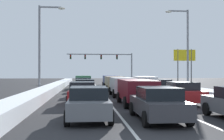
{
  "coord_description": "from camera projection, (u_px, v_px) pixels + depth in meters",
  "views": [
    {
      "loc": [
        -3.43,
        -5.98,
        2.19
      ],
      "look_at": [
        0.89,
        38.15,
        2.5
      ],
      "focal_mm": 44.36,
      "sensor_mm": 36.0,
      "label": 1
    }
  ],
  "objects": [
    {
      "name": "sedan_black_left_lane_third",
      "position": [
        85.0,
        87.0,
        25.54
      ],
      "size": [
        2.0,
        4.5,
        1.51
      ],
      "color": "black",
      "rests_on": "ground"
    },
    {
      "name": "suv_tan_center_lane_fourth",
      "position": [
        115.0,
        82.0,
        32.08
      ],
      "size": [
        2.16,
        4.9,
        1.67
      ],
      "color": "#937F60",
      "rests_on": "ground"
    },
    {
      "name": "traffic_light_gantry",
      "position": [
        107.0,
        59.0,
        59.07
      ],
      "size": [
        14.0,
        0.47,
        6.2
      ],
      "color": "slate",
      "rests_on": "ground"
    },
    {
      "name": "suv_maroon_center_lane_second",
      "position": [
        137.0,
        90.0,
        18.21
      ],
      "size": [
        2.16,
        4.9,
        1.67
      ],
      "color": "maroon",
      "rests_on": "ground"
    },
    {
      "name": "roadside_sign_right",
      "position": [
        185.0,
        59.0,
        39.8
      ],
      "size": [
        3.2,
        0.16,
        5.5
      ],
      "color": "#59595B",
      "rests_on": "ground"
    },
    {
      "name": "snow_bank_right_shoulder",
      "position": [
        172.0,
        87.0,
        33.28
      ],
      "size": [
        1.85,
        58.2,
        0.66
      ],
      "primitive_type": "cube",
      "color": "white",
      "rests_on": "ground"
    },
    {
      "name": "lane_stripe_between_right_lane_and_center_lane",
      "position": [
        128.0,
        90.0,
        32.76
      ],
      "size": [
        0.14,
        58.2,
        0.01
      ],
      "primitive_type": "cube",
      "color": "silver",
      "rests_on": "ground"
    },
    {
      "name": "sedan_charcoal_center_lane_nearest",
      "position": [
        158.0,
        103.0,
        12.48
      ],
      "size": [
        2.0,
        4.5,
        1.51
      ],
      "color": "#38383D",
      "rests_on": "ground"
    },
    {
      "name": "sedan_green_right_lane_fifth",
      "position": [
        135.0,
        82.0,
        37.64
      ],
      "size": [
        2.0,
        4.5,
        1.51
      ],
      "color": "#1E5633",
      "rests_on": "ground"
    },
    {
      "name": "suv_navy_center_lane_fifth",
      "position": [
        111.0,
        80.0,
        38.73
      ],
      "size": [
        2.16,
        4.9,
        1.67
      ],
      "color": "navy",
      "rests_on": "ground"
    },
    {
      "name": "suv_silver_center_lane_third",
      "position": [
        123.0,
        85.0,
        24.96
      ],
      "size": [
        2.16,
        4.9,
        1.67
      ],
      "color": "#B7BABF",
      "rests_on": "ground"
    },
    {
      "name": "ground_plane",
      "position": [
        120.0,
        94.0,
        27.33
      ],
      "size": [
        137.56,
        137.56,
        0.0
      ],
      "primitive_type": "plane",
      "color": "#28282B"
    },
    {
      "name": "snow_bank_left_shoulder",
      "position": [
        54.0,
        88.0,
        31.92
      ],
      "size": [
        1.55,
        58.2,
        0.76
      ],
      "primitive_type": "cube",
      "color": "white",
      "rests_on": "ground"
    },
    {
      "name": "lane_stripe_between_center_lane_and_left_lane",
      "position": [
        100.0,
        91.0,
        32.43
      ],
      "size": [
        0.14,
        58.2,
        0.01
      ],
      "primitive_type": "cube",
      "color": "silver",
      "rests_on": "ground"
    },
    {
      "name": "sedan_red_right_lane_second",
      "position": [
        182.0,
        93.0,
        18.94
      ],
      "size": [
        2.0,
        4.5,
        1.51
      ],
      "color": "maroon",
      "rests_on": "ground"
    },
    {
      "name": "suv_green_left_lane_fifth",
      "position": [
        83.0,
        81.0,
        37.27
      ],
      "size": [
        2.16,
        4.9,
        1.67
      ],
      "color": "#1E5633",
      "rests_on": "ground"
    },
    {
      "name": "suv_white_right_lane_fourth",
      "position": [
        144.0,
        82.0,
        31.44
      ],
      "size": [
        2.16,
        4.9,
        1.67
      ],
      "color": "silver",
      "rests_on": "ground"
    },
    {
      "name": "sedan_gray_left_lane_nearest",
      "position": [
        89.0,
        103.0,
        12.75
      ],
      "size": [
        2.0,
        4.5,
        1.51
      ],
      "color": "slate",
      "rests_on": "ground"
    },
    {
      "name": "sedan_white_left_lane_fourth",
      "position": [
        83.0,
        85.0,
        31.19
      ],
      "size": [
        2.0,
        4.5,
        1.51
      ],
      "color": "silver",
      "rests_on": "ground"
    },
    {
      "name": "street_lamp_left_mid",
      "position": [
        43.0,
        41.0,
        27.81
      ],
      "size": [
        2.66,
        0.36,
        8.89
      ],
      "color": "gray",
      "rests_on": "ground"
    },
    {
      "name": "sedan_red_left_lane_second",
      "position": [
        82.0,
        93.0,
        19.15
      ],
      "size": [
        2.0,
        4.5,
        1.51
      ],
      "color": "maroon",
      "rests_on": "ground"
    },
    {
      "name": "sedan_black_right_lane_third",
      "position": [
        160.0,
        87.0,
        25.5
      ],
      "size": [
        2.0,
        4.5,
        1.51
      ],
      "color": "black",
      "rests_on": "ground"
    },
    {
      "name": "street_lamp_right_mid",
      "position": [
        185.0,
        43.0,
        30.75
      ],
      "size": [
        2.66,
        0.36,
        9.12
      ],
      "color": "gray",
      "rests_on": "ground"
    }
  ]
}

